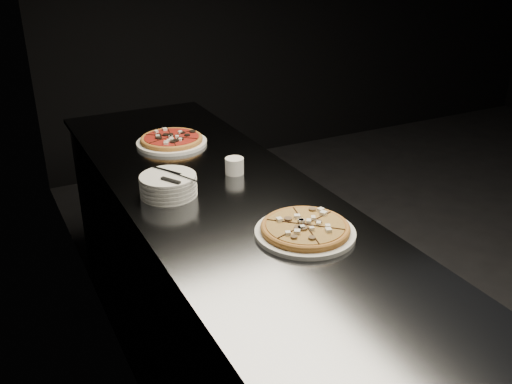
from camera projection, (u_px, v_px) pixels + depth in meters
name	position (u px, v px, depth m)	size (l,w,h in m)	color
wall_left	(113.00, 78.00, 1.82)	(0.02, 5.00, 2.80)	black
counter	(225.00, 292.00, 2.37)	(0.74, 2.44, 0.92)	#585A5F
pizza_mushroom	(305.00, 229.00, 1.86)	(0.37, 0.37, 0.04)	white
pizza_tomato	(172.00, 140.00, 2.65)	(0.37, 0.37, 0.04)	white
plate_stack	(168.00, 185.00, 2.13)	(0.21, 0.21, 0.08)	white
cutlery	(171.00, 176.00, 2.11)	(0.10, 0.22, 0.01)	silver
ramekin	(234.00, 165.00, 2.32)	(0.08, 0.08, 0.07)	silver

